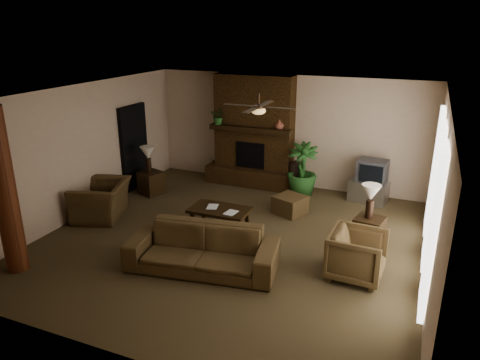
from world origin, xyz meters
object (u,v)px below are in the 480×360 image
at_px(coffee_table, 220,211).
at_px(ottoman, 290,205).
at_px(tv_stand, 368,191).
at_px(lamp_left, 148,155).
at_px(sofa, 202,242).
at_px(floor_plant, 301,181).
at_px(side_table_right, 369,232).
at_px(lamp_right, 371,195).
at_px(armchair_right, 357,253).
at_px(floor_vase, 296,174).
at_px(log_column, 5,192).
at_px(armchair_left, 101,194).
at_px(side_table_left, 151,183).

distance_m(coffee_table, ottoman, 1.70).
bearing_deg(tv_stand, lamp_left, -152.46).
distance_m(ottoman, lamp_left, 3.61).
distance_m(sofa, floor_plant, 4.13).
xyz_separation_m(side_table_right, lamp_right, (-0.03, 0.01, 0.73)).
relative_size(armchair_right, floor_vase, 1.15).
distance_m(coffee_table, floor_plant, 2.70).
bearing_deg(floor_plant, tv_stand, 6.20).
bearing_deg(lamp_right, log_column, -149.19).
distance_m(sofa, armchair_left, 3.20).
height_order(ottoman, side_table_left, side_table_left).
bearing_deg(floor_vase, ottoman, -78.42).
height_order(tv_stand, side_table_right, side_table_right).
bearing_deg(log_column, lamp_left, 88.68).
bearing_deg(floor_vase, lamp_left, -153.12).
xyz_separation_m(sofa, floor_vase, (0.39, 4.34, -0.06)).
distance_m(ottoman, lamp_right, 2.13).
bearing_deg(coffee_table, lamp_left, 155.07).
xyz_separation_m(log_column, armchair_right, (5.37, 1.94, -0.96)).
xyz_separation_m(log_column, coffee_table, (2.51, 2.79, -1.03)).
xyz_separation_m(floor_vase, lamp_left, (-3.22, -1.63, 0.57)).
relative_size(sofa, armchair_left, 2.12).
xyz_separation_m(armchair_left, lamp_left, (0.17, 1.59, 0.48)).
distance_m(lamp_left, side_table_right, 5.41).
bearing_deg(floor_plant, armchair_left, -140.53).
bearing_deg(ottoman, floor_vase, 101.58).
xyz_separation_m(armchair_left, armchair_right, (5.45, -0.39, -0.08)).
distance_m(log_column, lamp_right, 6.27).
bearing_deg(lamp_right, floor_plant, 131.45).
bearing_deg(floor_vase, side_table_left, -153.41).
relative_size(armchair_right, ottoman, 1.48).
distance_m(log_column, side_table_right, 6.38).
height_order(side_table_left, lamp_right, lamp_right).
bearing_deg(sofa, log_column, -166.43).
bearing_deg(sofa, lamp_right, 30.01).
distance_m(armchair_right, side_table_left, 5.63).
distance_m(tv_stand, floor_vase, 1.80).
height_order(armchair_left, ottoman, armchair_left).
bearing_deg(tv_stand, ottoman, -126.69).
distance_m(armchair_right, floor_vase, 4.16).
height_order(tv_stand, floor_plant, floor_plant).
distance_m(tv_stand, lamp_right, 2.40).
relative_size(side_table_left, lamp_left, 0.85).
relative_size(ottoman, lamp_left, 0.92).
bearing_deg(tv_stand, sofa, -106.82).
height_order(log_column, armchair_left, log_column).
relative_size(armchair_left, floor_plant, 0.93).
height_order(ottoman, lamp_left, lamp_left).
height_order(sofa, floor_vase, sofa).
xyz_separation_m(floor_plant, lamp_right, (1.85, -2.09, 0.64)).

